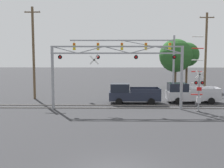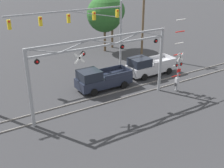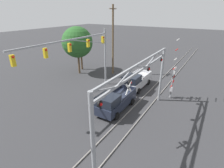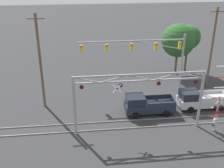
{
  "view_description": "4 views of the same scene",
  "coord_description": "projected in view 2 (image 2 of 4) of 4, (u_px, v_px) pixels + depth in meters",
  "views": [
    {
      "loc": [
        -0.0,
        -11.71,
        5.18
      ],
      "look_at": [
        -0.48,
        15.86,
        2.27
      ],
      "focal_mm": 45.0,
      "sensor_mm": 36.0,
      "label": 1
    },
    {
      "loc": [
        -10.69,
        -3.82,
        11.2
      ],
      "look_at": [
        0.13,
        13.49,
        2.39
      ],
      "focal_mm": 45.0,
      "sensor_mm": 36.0,
      "label": 2
    },
    {
      "loc": [
        -11.88,
        9.77,
        9.5
      ],
      "look_at": [
        1.14,
        17.82,
        3.04
      ],
      "focal_mm": 28.0,
      "sensor_mm": 36.0,
      "label": 3
    },
    {
      "loc": [
        -5.25,
        -8.48,
        15.47
      ],
      "look_at": [
        -2.37,
        16.44,
        4.26
      ],
      "focal_mm": 45.0,
      "sensor_mm": 36.0,
      "label": 4
    }
  ],
  "objects": [
    {
      "name": "rail_track_far",
      "position": [
        94.0,
        98.0,
        25.27
      ],
      "size": [
        80.0,
        0.08,
        0.1
      ],
      "primitive_type": "cube",
      "color": "gray",
      "rests_on": "ground_plane"
    },
    {
      "name": "traffic_signal_span",
      "position": [
        92.0,
        24.0,
        29.49
      ],
      "size": [
        12.67,
        0.39,
        7.46
      ],
      "color": "gray",
      "rests_on": "ground_plane"
    },
    {
      "name": "pickup_truck_following",
      "position": [
        149.0,
        66.0,
        30.22
      ],
      "size": [
        5.49,
        2.32,
        2.13
      ],
      "color": "#B7B7BC",
      "rests_on": "ground_plane"
    },
    {
      "name": "utility_pole_right",
      "position": [
        143.0,
        15.0,
        34.49
      ],
      "size": [
        1.8,
        0.28,
        10.33
      ],
      "color": "brown",
      "rests_on": "ground_plane"
    },
    {
      "name": "background_tree_far_left_verge",
      "position": [
        112.0,
        11.0,
        38.59
      ],
      "size": [
        3.51,
        3.51,
        6.92
      ],
      "color": "brown",
      "rests_on": "ground_plane"
    },
    {
      "name": "background_tree_beyond_span",
      "position": [
        105.0,
        14.0,
        36.95
      ],
      "size": [
        4.72,
        4.72,
        7.38
      ],
      "color": "brown",
      "rests_on": "ground_plane"
    },
    {
      "name": "crossing_signal_mast",
      "position": [
        178.0,
        70.0,
        25.92
      ],
      "size": [
        1.19,
        0.35,
        6.81
      ],
      "color": "gray",
      "rests_on": "ground_plane"
    },
    {
      "name": "crossing_gantry",
      "position": [
        103.0,
        60.0,
        22.33
      ],
      "size": [
        12.41,
        0.29,
        5.98
      ],
      "color": "gray",
      "rests_on": "ground_plane"
    },
    {
      "name": "pickup_truck_lead",
      "position": [
        101.0,
        79.0,
        26.79
      ],
      "size": [
        5.36,
        2.32,
        2.13
      ],
      "color": "#1E2333",
      "rests_on": "ground_plane"
    },
    {
      "name": "rail_track_near",
      "position": [
        102.0,
        104.0,
        24.16
      ],
      "size": [
        80.0,
        0.08,
        0.1
      ],
      "primitive_type": "cube",
      "color": "gray",
      "rests_on": "ground_plane"
    }
  ]
}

